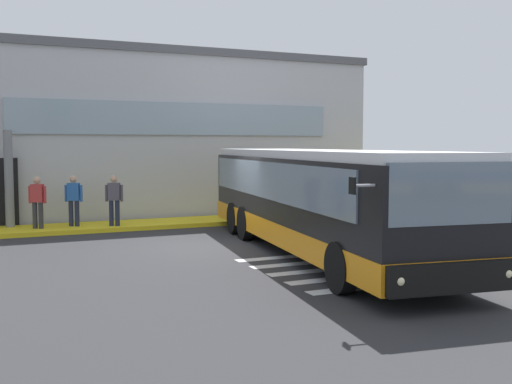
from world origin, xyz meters
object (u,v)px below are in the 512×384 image
object	(u,v)px
entry_support_column	(9,179)
passenger_at_curb_edge	(114,198)
bus_main_foreground	(317,203)
passenger_by_doorway	(74,198)
passenger_near_column	(38,199)

from	to	relation	value
entry_support_column	passenger_at_curb_edge	bearing A→B (deg)	-19.88
bus_main_foreground	passenger_at_curb_edge	distance (m)	7.67
passenger_at_curb_edge	passenger_by_doorway	bearing A→B (deg)	158.48
passenger_near_column	passenger_at_curb_edge	world-z (taller)	same
passenger_at_curb_edge	bus_main_foreground	bearing A→B (deg)	-59.04
entry_support_column	passenger_at_curb_edge	distance (m)	3.43
entry_support_column	bus_main_foreground	xyz separation A→B (m)	(7.11, -7.72, -0.40)
bus_main_foreground	passenger_at_curb_edge	xyz separation A→B (m)	(-3.94, 6.57, -0.26)
passenger_near_column	bus_main_foreground	bearing A→B (deg)	-47.89
passenger_near_column	passenger_at_curb_edge	xyz separation A→B (m)	(2.35, -0.39, -0.03)
entry_support_column	bus_main_foreground	world-z (taller)	entry_support_column
entry_support_column	passenger_at_curb_edge	size ratio (longest dim) A/B	1.89
entry_support_column	passenger_near_column	distance (m)	1.27
bus_main_foreground	passenger_at_curb_edge	bearing A→B (deg)	120.96
passenger_by_doorway	passenger_near_column	bearing A→B (deg)	-175.24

